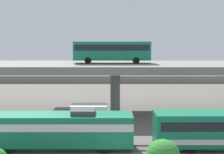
{
  "coord_description": "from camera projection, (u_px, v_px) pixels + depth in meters",
  "views": [
    {
      "loc": [
        -0.5,
        -25.75,
        11.49
      ],
      "look_at": [
        -0.41,
        25.95,
        4.63
      ],
      "focal_mm": 47.66,
      "sensor_mm": 36.0,
      "label": 1
    }
  ],
  "objects": [
    {
      "name": "parked_car_1",
      "position": [
        181.0,
        70.0,
        83.26
      ],
      "size": [
        4.28,
        1.82,
        1.5
      ],
      "color": "black",
      "rests_on": "pier_parking_lot"
    },
    {
      "name": "rail_strip_far",
      "position": [
        116.0,
        145.0,
        31.7
      ],
      "size": [
        110.0,
        0.12,
        0.12
      ],
      "primitive_type": "cube",
      "color": "#59544C",
      "rests_on": "ground_plane"
    },
    {
      "name": "transit_bus_on_overpass",
      "position": [
        111.0,
        50.0,
        46.63
      ],
      "size": [
        12.0,
        2.68,
        3.4
      ],
      "rotation": [
        0.0,
        0.0,
        3.14
      ],
      "color": "#197A56",
      "rests_on": "highway_overpass"
    },
    {
      "name": "train_locomotive",
      "position": [
        50.0,
        128.0,
        30.71
      ],
      "size": [
        16.53,
        3.04,
        4.18
      ],
      "rotation": [
        0.0,
        0.0,
        3.14
      ],
      "color": "#197A56",
      "rests_on": "ground_plane"
    },
    {
      "name": "rail_strip_near",
      "position": [
        116.0,
        150.0,
        30.3
      ],
      "size": [
        110.0,
        0.12,
        0.12
      ],
      "primitive_type": "cube",
      "color": "#59544C",
      "rests_on": "ground_plane"
    },
    {
      "name": "highway_overpass",
      "position": [
        115.0,
        68.0,
        45.97
      ],
      "size": [
        96.0,
        11.03,
        7.5
      ],
      "color": "gray",
      "rests_on": "ground_plane"
    },
    {
      "name": "harbor_water",
      "position": [
        113.0,
        71.0,
        104.36
      ],
      "size": [
        140.0,
        36.0,
        0.01
      ],
      "primitive_type": "cube",
      "color": "#2D5170",
      "rests_on": "ground_plane"
    },
    {
      "name": "service_truck_west",
      "position": [
        82.0,
        115.0,
        37.88
      ],
      "size": [
        6.8,
        2.46,
        3.04
      ],
      "rotation": [
        0.0,
        0.0,
        3.14
      ],
      "color": "#515459",
      "rests_on": "ground_plane"
    },
    {
      "name": "parked_car_2",
      "position": [
        110.0,
        70.0,
        82.7
      ],
      "size": [
        4.2,
        1.95,
        1.5
      ],
      "color": "#B7B7BC",
      "rests_on": "pier_parking_lot"
    },
    {
      "name": "parked_car_0",
      "position": [
        133.0,
        70.0,
        82.46
      ],
      "size": [
        4.43,
        1.99,
        1.5
      ],
      "color": "silver",
      "rests_on": "pier_parking_lot"
    },
    {
      "name": "pier_parking_lot",
      "position": [
        113.0,
        77.0,
        81.45
      ],
      "size": [
        76.24,
        11.88,
        1.79
      ],
      "primitive_type": "cube",
      "color": "gray",
      "rests_on": "ground_plane"
    },
    {
      "name": "parked_car_3",
      "position": [
        9.0,
        70.0,
        82.8
      ],
      "size": [
        4.57,
        1.85,
        1.5
      ],
      "color": "black",
      "rests_on": "pier_parking_lot"
    }
  ]
}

